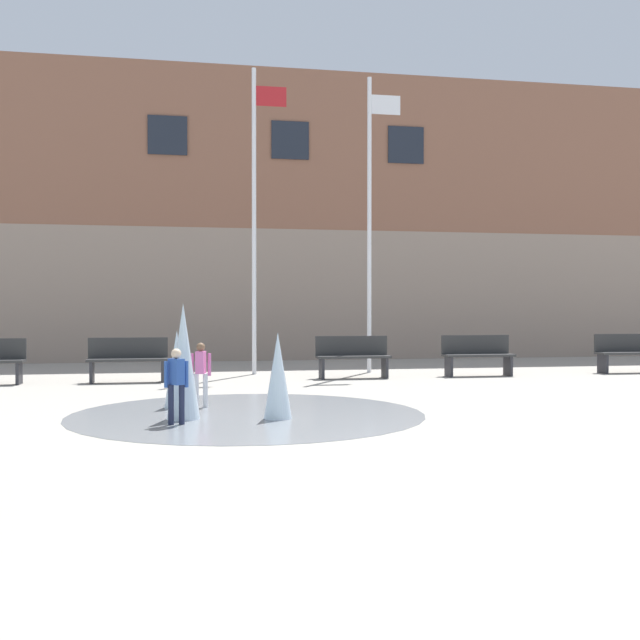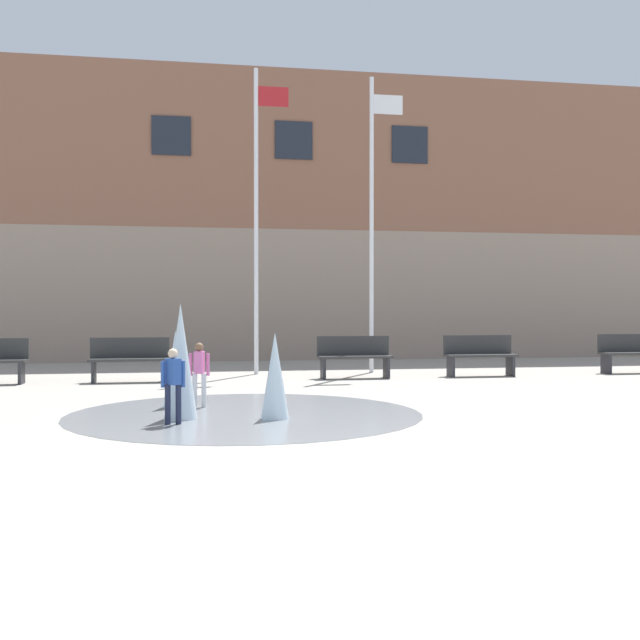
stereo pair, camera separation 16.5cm
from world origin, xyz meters
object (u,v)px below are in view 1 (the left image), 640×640
(park_bench_under_right_flagpole, at_px, (478,354))
(park_bench_near_trashcan, at_px, (629,352))
(child_in_fountain, at_px, (201,370))
(child_running, at_px, (176,380))
(flagpole_left, at_px, (255,211))
(park_bench_center, at_px, (353,356))
(park_bench_under_left_flagpole, at_px, (128,359))
(flagpole_right, at_px, (371,215))

(park_bench_under_right_flagpole, distance_m, park_bench_near_trashcan, 3.83)
(park_bench_near_trashcan, xyz_separation_m, child_in_fountain, (-10.06, -4.55, 0.10))
(child_in_fountain, bearing_deg, child_running, -177.66)
(child_running, distance_m, flagpole_left, 8.19)
(park_bench_near_trashcan, relative_size, flagpole_left, 0.23)
(child_in_fountain, bearing_deg, park_bench_center, -23.33)
(park_bench_center, xyz_separation_m, flagpole_left, (-1.98, 1.37, 3.26))
(park_bench_under_left_flagpole, distance_m, park_bench_center, 4.73)
(park_bench_near_trashcan, xyz_separation_m, flagpole_left, (-8.68, 1.16, 3.26))
(flagpole_right, bearing_deg, park_bench_under_left_flagpole, -165.32)
(flagpole_left, bearing_deg, park_bench_under_right_flagpole, -15.32)
(park_bench_near_trashcan, distance_m, flagpole_right, 6.88)
(child_in_fountain, bearing_deg, flagpole_right, -21.32)
(park_bench_center, xyz_separation_m, child_running, (-3.70, -5.99, 0.10))
(child_running, bearing_deg, park_bench_under_right_flagpole, 98.79)
(child_running, bearing_deg, park_bench_near_trashcan, 87.04)
(park_bench_under_left_flagpole, xyz_separation_m, flagpole_right, (5.47, 1.43, 3.23))
(park_bench_center, bearing_deg, park_bench_near_trashcan, 1.73)
(park_bench_under_right_flagpole, xyz_separation_m, child_running, (-6.58, -6.03, 0.10))
(child_running, distance_m, flagpole_right, 9.15)
(child_running, xyz_separation_m, flagpole_left, (1.72, 7.36, 3.16))
(park_bench_under_right_flagpole, relative_size, flagpole_right, 0.23)
(child_in_fountain, xyz_separation_m, flagpole_left, (1.37, 5.71, 3.16))
(park_bench_under_right_flagpole, bearing_deg, park_bench_under_left_flagpole, -179.21)
(flagpole_left, bearing_deg, child_running, -103.19)
(child_in_fountain, distance_m, flagpole_right, 7.70)
(park_bench_under_left_flagpole, bearing_deg, park_bench_center, 0.84)
(park_bench_center, xyz_separation_m, park_bench_near_trashcan, (6.71, 0.20, 0.00))
(park_bench_near_trashcan, bearing_deg, park_bench_center, -178.27)
(park_bench_center, xyz_separation_m, park_bench_under_right_flagpole, (2.87, 0.04, 0.00))
(child_running, distance_m, child_in_fountain, 1.68)
(park_bench_under_left_flagpole, height_order, park_bench_near_trashcan, same)
(child_running, bearing_deg, park_bench_under_left_flagpole, 156.15)
(park_bench_under_left_flagpole, xyz_separation_m, child_running, (1.03, -5.92, 0.10))
(child_running, relative_size, flagpole_right, 0.14)
(park_bench_under_left_flagpole, xyz_separation_m, park_bench_under_right_flagpole, (7.61, 0.11, 0.00))
(park_bench_center, relative_size, park_bench_near_trashcan, 1.00)
(park_bench_under_left_flagpole, xyz_separation_m, flagpole_left, (2.75, 1.43, 3.26))
(park_bench_under_left_flagpole, distance_m, child_in_fountain, 4.50)
(park_bench_center, height_order, child_in_fountain, child_in_fountain)
(park_bench_under_left_flagpole, height_order, park_bench_center, same)
(park_bench_under_left_flagpole, bearing_deg, flagpole_right, 14.68)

